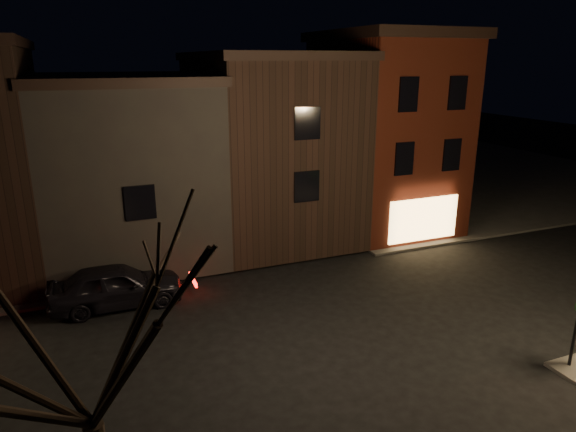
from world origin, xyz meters
name	(u,v)px	position (x,y,z in m)	size (l,w,h in m)	color
ground	(329,322)	(0.00, 0.00, 0.00)	(120.00, 120.00, 0.00)	black
sidewalk_far_right	(435,171)	(20.00, 20.00, 0.06)	(30.00, 30.00, 0.12)	#2D2B28
corner_building	(385,130)	(8.00, 9.47, 5.40)	(6.50, 8.50, 10.50)	#4F190E
row_building_a	(268,145)	(1.50, 10.50, 4.83)	(7.30, 10.30, 9.40)	black
row_building_b	(127,164)	(-5.75, 10.50, 4.33)	(7.80, 10.30, 8.40)	black
bare_tree_left	(77,309)	(-8.00, -7.00, 5.43)	(5.60, 5.60, 7.50)	black
parked_car_a	(116,286)	(-7.02, 4.27, 0.85)	(2.00, 4.97, 1.69)	black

